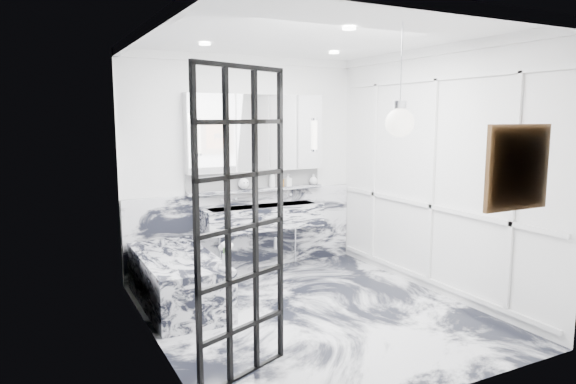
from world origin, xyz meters
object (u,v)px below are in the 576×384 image
trough_sink (263,217)px  mirror_cabinet (257,133)px  crittall_door (242,228)px  bathtub (177,280)px

trough_sink → mirror_cabinet: bearing=90.0°
trough_sink → mirror_cabinet: mirror_cabinet is taller
crittall_door → mirror_cabinet: 2.97m
crittall_door → mirror_cabinet: bearing=41.5°
bathtub → crittall_door: bearing=-88.6°
crittall_door → trough_sink: crittall_door is taller
mirror_cabinet → crittall_door: bearing=-116.2°
mirror_cabinet → bathtub: (-1.32, -0.83, -1.54)m
trough_sink → mirror_cabinet: size_ratio=0.84×
crittall_door → trough_sink: 2.79m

